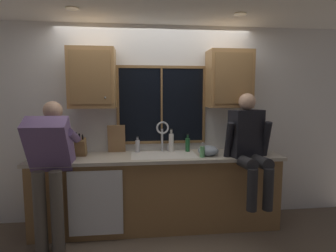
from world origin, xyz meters
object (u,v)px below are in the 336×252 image
object	(u,v)px
person_standing	(50,160)
bottle_tall_clear	(171,142)
person_sitting_on_counter	(249,143)
knife_block	(81,147)
soap_dispenser	(202,151)
mixing_bowl	(208,151)
cutting_board	(117,139)
bottle_green_glass	(138,146)
bottle_amber_small	(188,144)

from	to	relation	value
person_standing	bottle_tall_clear	distance (m)	1.47
person_sitting_on_counter	knife_block	size ratio (longest dim) A/B	3.92
person_sitting_on_counter	bottle_tall_clear	bearing A→B (deg)	151.86
soap_dispenser	bottle_tall_clear	bearing A→B (deg)	132.09
person_standing	mixing_bowl	distance (m)	1.82
cutting_board	bottle_green_glass	world-z (taller)	cutting_board
knife_block	mixing_bowl	distance (m)	1.55
mixing_bowl	knife_block	bearing A→B (deg)	175.76
person_standing	person_sitting_on_counter	world-z (taller)	person_sitting_on_counter
cutting_board	bottle_tall_clear	xyz separation A→B (m)	(0.71, -0.02, -0.05)
bottle_green_glass	bottle_tall_clear	world-z (taller)	bottle_tall_clear
cutting_board	bottle_amber_small	size ratio (longest dim) A/B	1.58
bottle_amber_small	person_standing	bearing A→B (deg)	-162.40
knife_block	bottle_tall_clear	bearing A→B (deg)	7.43
person_standing	bottle_amber_small	bearing A→B (deg)	17.60
bottle_green_glass	bottle_tall_clear	size ratio (longest dim) A/B	0.68
person_standing	knife_block	distance (m)	0.46
person_standing	bottle_tall_clear	size ratio (longest dim) A/B	5.25
soap_dispenser	bottle_green_glass	distance (m)	0.85
bottle_tall_clear	soap_dispenser	bearing A→B (deg)	-47.91
person_standing	knife_block	xyz separation A→B (m)	(0.25, 0.38, 0.06)
person_standing	soap_dispenser	bearing A→B (deg)	5.45
cutting_board	soap_dispenser	size ratio (longest dim) A/B	1.98
person_sitting_on_counter	bottle_tall_clear	size ratio (longest dim) A/B	4.15
knife_block	bottle_green_glass	world-z (taller)	knife_block
mixing_bowl	soap_dispenser	bearing A→B (deg)	-133.66
bottle_green_glass	person_sitting_on_counter	bearing A→B (deg)	-20.04
knife_block	soap_dispenser	xyz separation A→B (m)	(1.45, -0.22, -0.04)
knife_block	soap_dispenser	world-z (taller)	knife_block
person_sitting_on_counter	cutting_board	world-z (taller)	person_sitting_on_counter
person_sitting_on_counter	bottle_tall_clear	xyz separation A→B (m)	(-0.86, 0.46, -0.06)
knife_block	cutting_board	xyz separation A→B (m)	(0.42, 0.17, 0.07)
person_standing	bottle_green_glass	size ratio (longest dim) A/B	7.67
cutting_board	bottle_amber_small	xyz separation A→B (m)	(0.92, -0.04, -0.08)
bottle_tall_clear	person_sitting_on_counter	bearing A→B (deg)	-28.14
soap_dispenser	bottle_green_glass	size ratio (longest dim) A/B	0.89
person_sitting_on_counter	bottle_amber_small	xyz separation A→B (m)	(-0.65, 0.44, -0.09)
knife_block	person_standing	bearing A→B (deg)	-123.45
person_sitting_on_counter	person_standing	bearing A→B (deg)	-178.37
soap_dispenser	bottle_tall_clear	distance (m)	0.49
mixing_bowl	bottle_green_glass	size ratio (longest dim) A/B	1.21
cutting_board	bottle_green_glass	distance (m)	0.28
person_sitting_on_counter	bottle_green_glass	bearing A→B (deg)	159.96
bottle_amber_small	soap_dispenser	bearing A→B (deg)	-71.22
mixing_bowl	bottle_tall_clear	distance (m)	0.50
person_standing	bottle_tall_clear	xyz separation A→B (m)	(1.37, 0.53, 0.07)
person_standing	bottle_tall_clear	world-z (taller)	person_standing
cutting_board	bottle_green_glass	bearing A→B (deg)	-1.66
knife_block	bottle_amber_small	distance (m)	1.34
bottle_tall_clear	mixing_bowl	bearing A→B (deg)	-31.48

